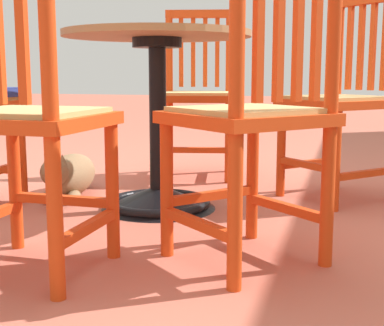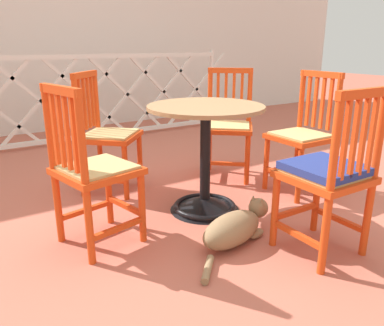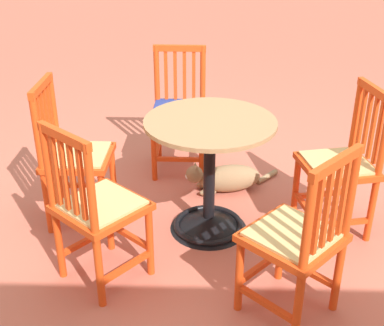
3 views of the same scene
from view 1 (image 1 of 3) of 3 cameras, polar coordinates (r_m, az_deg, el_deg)
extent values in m
plane|color=#BC604C|center=(2.33, -5.42, -4.81)|extent=(24.00, 24.00, 0.00)
cone|color=black|center=(2.35, -3.45, -3.46)|extent=(0.48, 0.48, 0.10)
torus|color=black|center=(2.35, -3.44, -4.05)|extent=(0.44, 0.44, 0.04)
cylinder|color=black|center=(2.30, -3.52, 4.42)|extent=(0.07, 0.07, 0.66)
cylinder|color=black|center=(2.29, -3.60, 12.23)|extent=(0.20, 0.20, 0.04)
cylinder|color=#9E754C|center=(2.29, -3.61, 13.04)|extent=(0.76, 0.76, 0.02)
cylinder|color=#D64214|center=(2.87, 3.79, 2.39)|extent=(0.04, 0.04, 0.45)
cylinder|color=#D64214|center=(2.88, -2.98, 2.44)|extent=(0.04, 0.04, 0.45)
cylinder|color=#D64214|center=(3.19, 3.81, 7.22)|extent=(0.04, 0.04, 0.91)
cylinder|color=#D64214|center=(3.21, -2.33, 7.24)|extent=(0.04, 0.04, 0.91)
cube|color=#D64214|center=(3.05, 3.76, 1.18)|extent=(0.34, 0.10, 0.03)
cube|color=#D64214|center=(3.06, -2.61, 1.24)|extent=(0.34, 0.10, 0.03)
cube|color=#D64214|center=(2.88, 0.39, 1.34)|extent=(0.10, 0.34, 0.03)
cube|color=#D64214|center=(3.02, 0.57, 6.70)|extent=(0.47, 0.47, 0.04)
cube|color=tan|center=(3.02, 0.57, 7.12)|extent=(0.42, 0.42, 0.02)
cube|color=#D64214|center=(3.19, 2.61, 11.27)|extent=(0.02, 0.03, 0.39)
cube|color=#D64214|center=(3.19, 1.36, 11.28)|extent=(0.02, 0.03, 0.39)
cube|color=#D64214|center=(3.19, 0.12, 11.28)|extent=(0.02, 0.03, 0.39)
cube|color=#D64214|center=(3.20, -1.12, 11.27)|extent=(0.02, 0.03, 0.39)
cube|color=#D64214|center=(3.21, 0.75, 15.03)|extent=(0.11, 0.38, 0.04)
cylinder|color=#D64214|center=(2.53, -17.12, 1.11)|extent=(0.04, 0.04, 0.45)
cylinder|color=#D64214|center=(1.87, -17.73, -1.65)|extent=(0.04, 0.04, 0.45)
cylinder|color=#D64214|center=(1.70, -8.18, -2.31)|extent=(0.04, 0.04, 0.45)
cylinder|color=#D64214|center=(1.37, -14.26, 4.44)|extent=(0.04, 0.04, 0.91)
cube|color=#D64214|center=(1.58, -10.67, -6.51)|extent=(0.34, 0.03, 0.03)
cube|color=#D64214|center=(1.79, -13.11, -3.70)|extent=(0.03, 0.34, 0.03)
cube|color=#D64214|center=(1.61, -16.40, 4.18)|extent=(0.40, 0.40, 0.04)
cube|color=tan|center=(1.61, -16.44, 4.96)|extent=(0.35, 0.35, 0.02)
cube|color=#D64214|center=(1.41, -17.08, 13.60)|extent=(0.02, 0.02, 0.39)
cylinder|color=#D64214|center=(1.71, -2.61, -2.22)|extent=(0.04, 0.04, 0.45)
cylinder|color=#D64214|center=(1.90, 6.22, -1.09)|extent=(0.04, 0.04, 0.45)
cylinder|color=#D64214|center=(1.40, 4.54, 4.76)|extent=(0.04, 0.04, 0.91)
cylinder|color=#D64214|center=(1.63, 14.05, 5.14)|extent=(0.04, 0.04, 0.91)
cube|color=#D64214|center=(1.59, 0.59, -6.24)|extent=(0.24, 0.28, 0.03)
cube|color=#D64214|center=(1.79, 9.65, -4.56)|extent=(0.24, 0.28, 0.03)
cube|color=#D64214|center=(1.81, 2.03, -3.34)|extent=(0.28, 0.24, 0.03)
cube|color=#D64214|center=(1.64, 5.56, 4.58)|extent=(0.56, 0.56, 0.04)
cube|color=tan|center=(1.63, 5.57, 5.35)|extent=(0.49, 0.49, 0.02)
cube|color=#D64214|center=(1.44, 6.85, 13.82)|extent=(0.03, 0.03, 0.39)
cube|color=#D64214|center=(1.48, 8.91, 13.64)|extent=(0.03, 0.03, 0.39)
cube|color=#D64214|center=(1.53, 10.84, 13.45)|extent=(0.03, 0.03, 0.39)
cube|color=#D64214|center=(1.58, 12.66, 13.25)|extent=(0.03, 0.03, 0.39)
cylinder|color=#D64214|center=(2.34, 14.52, 0.58)|extent=(0.04, 0.04, 0.45)
cylinder|color=#D64214|center=(2.58, 9.13, 1.55)|extent=(0.04, 0.04, 0.45)
cylinder|color=#D64214|center=(2.79, 14.63, 6.68)|extent=(0.04, 0.04, 0.91)
cube|color=#D64214|center=(2.47, 17.20, -1.07)|extent=(0.27, 0.25, 0.03)
cube|color=#D64214|center=(2.71, 11.84, 0.00)|extent=(0.27, 0.25, 0.03)
cube|color=#D64214|center=(2.46, 11.65, -0.18)|extent=(0.25, 0.27, 0.03)
cube|color=#D64214|center=(2.55, 14.66, 5.96)|extent=(0.57, 0.57, 0.04)
cube|color=tan|center=(2.55, 14.68, 6.45)|extent=(0.49, 0.49, 0.02)
cube|color=#D64214|center=(2.66, 18.03, 11.27)|extent=(0.03, 0.03, 0.39)
cube|color=#D64214|center=(2.70, 16.92, 11.28)|extent=(0.03, 0.03, 0.39)
cube|color=#D64214|center=(2.75, 15.85, 11.29)|extent=(0.03, 0.03, 0.39)
ellipsoid|color=#8E704C|center=(2.66, -12.27, -1.17)|extent=(0.47, 0.29, 0.19)
ellipsoid|color=silver|center=(2.56, -12.87, -1.78)|extent=(0.21, 0.18, 0.14)
sphere|color=#8E704C|center=(2.41, -13.93, -0.94)|extent=(0.12, 0.12, 0.12)
ellipsoid|color=silver|center=(2.37, -14.22, -1.40)|extent=(0.05, 0.06, 0.04)
cone|color=#8E704C|center=(2.41, -13.16, 0.37)|extent=(0.04, 0.04, 0.04)
cone|color=#8E704C|center=(2.42, -14.61, 0.38)|extent=(0.04, 0.04, 0.04)
ellipsoid|color=#8E704C|center=(2.50, -12.03, -3.37)|extent=(0.13, 0.08, 0.05)
ellipsoid|color=#8E704C|center=(2.53, -14.43, -3.30)|extent=(0.13, 0.08, 0.05)
cylinder|color=#8E704C|center=(2.99, -12.45, -1.46)|extent=(0.18, 0.19, 0.04)
camera|label=2|loc=(4.54, -22.73, 15.38)|focal=35.68mm
camera|label=3|loc=(3.18, 62.18, 28.51)|focal=48.62mm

